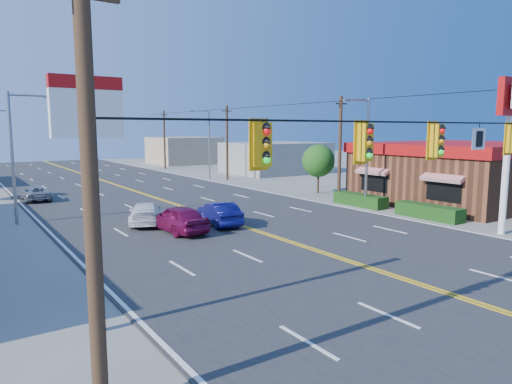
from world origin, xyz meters
TOP-DOWN VIEW (x-y plane):
  - ground at (0.00, 0.00)m, footprint 160.00×160.00m
  - road at (0.00, 20.00)m, footprint 20.00×120.00m
  - signal_span at (-0.12, 0.00)m, footprint 24.32×0.34m
  - kfc at (19.90, 12.00)m, footprint 16.30×12.40m
  - kfc_pylon at (11.00, 4.00)m, footprint 2.20×0.36m
  - pizza_hut_sign at (-11.00, 4.00)m, footprint 1.90×0.30m
  - streetlight_se at (10.79, 14.00)m, footprint 2.55×0.25m
  - streetlight_ne at (10.79, 38.00)m, footprint 2.55×0.25m
  - streetlight_sw at (-10.79, 22.00)m, footprint 2.55×0.25m
  - utility_pole_near at (12.20, 18.00)m, footprint 0.28×0.28m
  - utility_pole_mid at (12.20, 36.00)m, footprint 0.28×0.28m
  - utility_pole_far at (12.20, 54.00)m, footprint 0.28×0.28m
  - tree_kfc_rear at (13.50, 22.00)m, footprint 2.94×2.94m
  - bld_east_mid at (22.00, 40.00)m, footprint 12.00×10.00m
  - bld_east_far at (19.00, 62.00)m, footprint 10.00×10.00m
  - car_magenta at (-3.76, 14.33)m, footprint 2.14×4.61m
  - car_blue at (-0.91, 14.72)m, footprint 2.04×4.36m
  - car_white at (-4.48, 17.49)m, footprint 3.46×4.88m
  - car_silver at (-8.56, 31.27)m, footprint 1.99×4.24m

SIDE VIEW (x-z plane):
  - ground at x=0.00m, z-range 0.00..0.00m
  - road at x=0.00m, z-range 0.00..0.06m
  - car_silver at x=-8.56m, z-range 0.00..1.17m
  - car_white at x=-4.48m, z-range 0.00..1.31m
  - car_blue at x=-0.91m, z-range 0.00..1.38m
  - car_magenta at x=-3.76m, z-range 0.00..1.53m
  - bld_east_mid at x=22.00m, z-range 0.00..4.00m
  - bld_east_far at x=19.00m, z-range 0.00..4.40m
  - kfc at x=19.90m, z-range 0.03..4.73m
  - tree_kfc_rear at x=13.50m, z-range 0.73..5.14m
  - utility_pole_near at x=12.20m, z-range 0.00..8.40m
  - utility_pole_mid at x=12.20m, z-range 0.00..8.40m
  - utility_pole_far at x=12.20m, z-range 0.00..8.40m
  - streetlight_se at x=10.79m, z-range 0.51..8.51m
  - streetlight_ne at x=10.79m, z-range 0.51..8.51m
  - streetlight_sw at x=-10.79m, z-range 0.51..8.51m
  - signal_span at x=-0.12m, z-range 0.39..9.39m
  - pizza_hut_sign at x=-11.00m, z-range 1.76..8.61m
  - kfc_pylon at x=11.00m, z-range 1.79..10.29m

